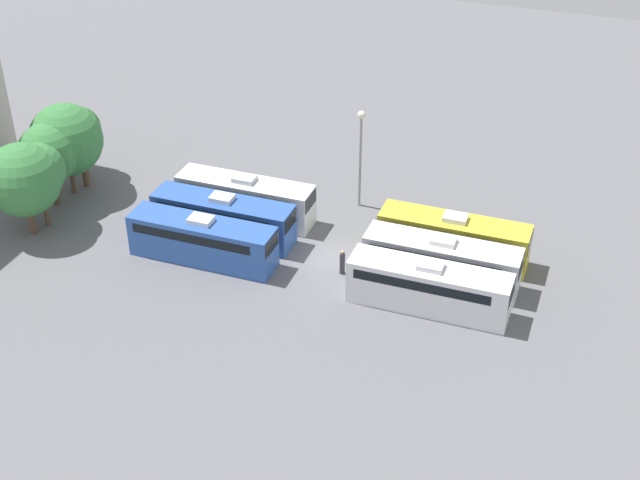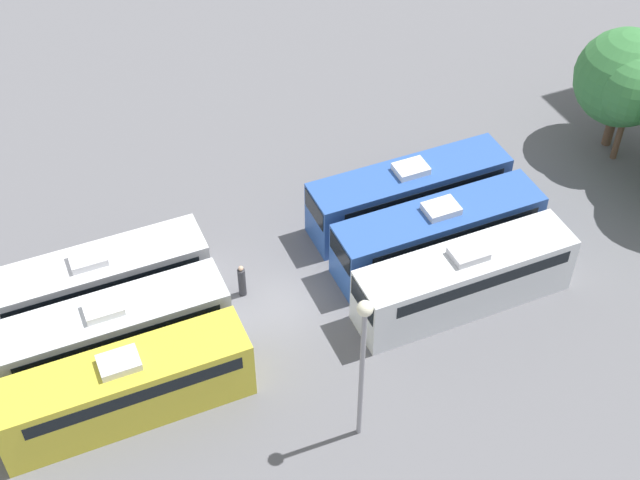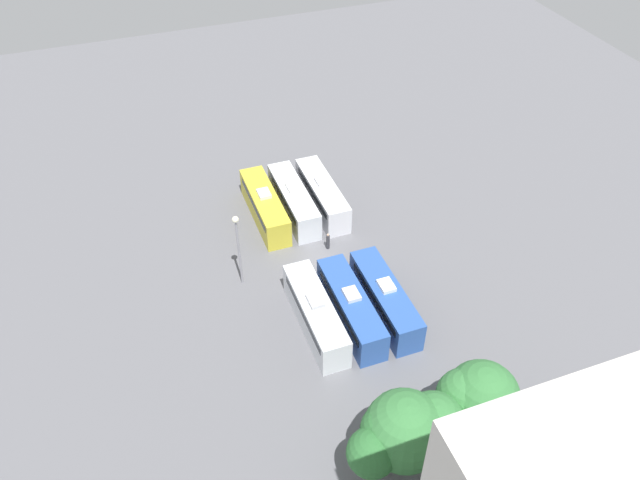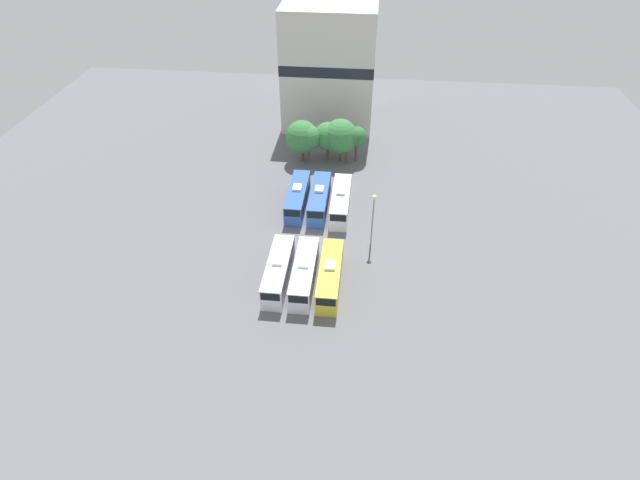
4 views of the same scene
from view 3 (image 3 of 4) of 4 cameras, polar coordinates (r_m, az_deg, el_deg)
name	(u,v)px [view 3 (image 3 of 4)]	position (r m, az deg, el deg)	size (l,w,h in m)	color
ground_plane	(319,262)	(59.49, -0.05, -1.98)	(118.29, 118.29, 0.00)	slate
bus_0	(322,194)	(64.93, 0.22, 4.21)	(2.50, 10.26, 3.37)	silver
bus_1	(294,200)	(64.18, -2.41, 3.67)	(2.50, 10.26, 3.37)	silver
bus_2	(265,206)	(63.62, -5.06, 3.13)	(2.50, 10.26, 3.37)	gold
bus_3	(385,298)	(54.08, 5.99, -5.33)	(2.50, 10.26, 3.37)	#2D56A8
bus_4	(351,307)	(53.16, 2.86, -6.15)	(2.50, 10.26, 3.37)	#2D56A8
bus_5	(316,314)	(52.60, -0.39, -6.75)	(2.50, 10.26, 3.37)	silver
worker_person	(328,241)	(60.38, 0.72, -0.13)	(0.36, 0.36, 1.81)	#333338
light_pole	(238,239)	(54.37, -7.54, 0.08)	(0.60, 0.60, 7.76)	gray
tree_0	(482,398)	(45.54, 14.56, -13.79)	(5.27, 5.27, 6.98)	brown
tree_1	(464,396)	(45.07, 13.00, -13.75)	(3.86, 3.86, 6.49)	brown
tree_2	(434,425)	(43.70, 10.34, -16.32)	(4.53, 4.53, 6.57)	brown
tree_3	(405,431)	(42.94, 7.75, -16.89)	(5.54, 5.54, 7.27)	brown
tree_4	(386,430)	(42.65, 6.05, -16.93)	(3.45, 3.45, 6.41)	brown
tree_5	(372,453)	(42.23, 4.73, -18.84)	(3.32, 3.32, 5.90)	brown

